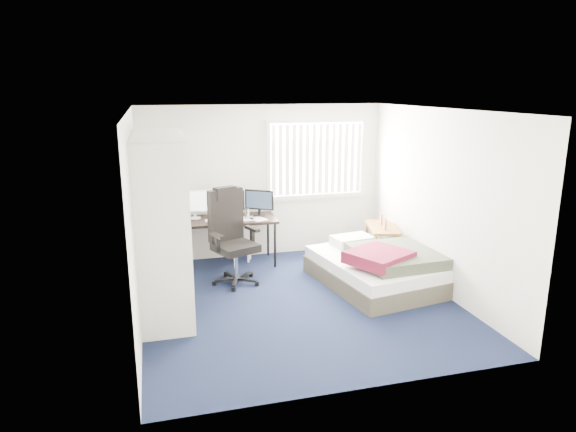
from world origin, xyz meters
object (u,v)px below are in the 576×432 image
Objects in this scene: desk at (227,216)px; office_chair at (232,246)px; nightstand at (382,230)px; bed at (378,267)px.

desk is 1.13× the size of office_chair.
nightstand is 1.07m from bed.
nightstand is (2.42, -0.55, -0.25)m from desk.
nightstand is at bearing -12.82° from desk.
office_chair is 1.45× the size of nightstand.
bed is (1.99, -0.69, -0.26)m from office_chair.
bed is at bearing -19.05° from office_chair.
office_chair is (-0.05, -0.78, -0.25)m from desk.
desk is 1.64× the size of nightstand.
bed is (1.94, -1.47, -0.52)m from desk.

